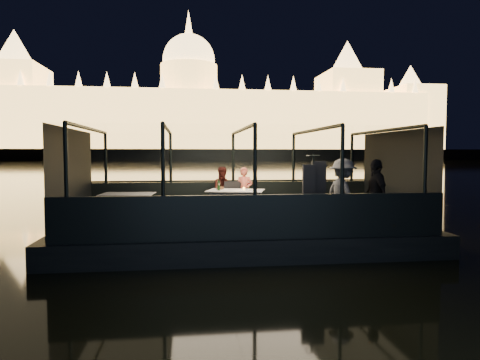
{
  "coord_description": "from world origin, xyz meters",
  "views": [
    {
      "loc": [
        -1.35,
        -10.37,
        2.21
      ],
      "look_at": [
        0.0,
        0.4,
        1.55
      ],
      "focal_mm": 32.0,
      "sensor_mm": 36.0,
      "label": 1
    }
  ],
  "objects": [
    {
      "name": "boat_hull",
      "position": [
        0.0,
        0.0,
        0.0
      ],
      "size": [
        8.6,
        4.4,
        1.0
      ],
      "primitive_type": "cube",
      "color": "black",
      "rests_on": "river_water"
    },
    {
      "name": "boat_deck",
      "position": [
        0.0,
        0.0,
        0.48
      ],
      "size": [
        8.0,
        4.0,
        0.04
      ],
      "primitive_type": "cube",
      "color": "black",
      "rests_on": "boat_hull"
    },
    {
      "name": "cabin_roof_glass",
      "position": [
        0.0,
        0.0,
        2.8
      ],
      "size": [
        8.0,
        4.0,
        0.02
      ],
      "primitive_type": null,
      "color": "#99B2B2",
      "rests_on": "boat_deck"
    },
    {
      "name": "coat_stand",
      "position": [
        1.39,
        -1.34,
        1.4
      ],
      "size": [
        0.58,
        0.52,
        1.72
      ],
      "primitive_type": null,
      "rotation": [
        0.0,
        0.0,
        0.34
      ],
      "color": "black",
      "rests_on": "boat_deck"
    },
    {
      "name": "chair_port_left",
      "position": [
        -0.1,
        1.19,
        0.95
      ],
      "size": [
        0.45,
        0.45,
        0.94
      ],
      "primitive_type": "cube",
      "rotation": [
        0.0,
        0.0,
        0.02
      ],
      "color": "black",
      "rests_on": "boat_deck"
    },
    {
      "name": "embankment",
      "position": [
        0.0,
        210.0,
        1.0
      ],
      "size": [
        400.0,
        140.0,
        6.0
      ],
      "primitive_type": "cube",
      "color": "#423D33",
      "rests_on": "ground"
    },
    {
      "name": "wine_glass_red",
      "position": [
        0.3,
        0.92,
        1.36
      ],
      "size": [
        0.08,
        0.08,
        0.21
      ],
      "primitive_type": null,
      "rotation": [
        0.0,
        0.0,
        0.17
      ],
      "color": "silver",
      "rests_on": "dining_table_central"
    },
    {
      "name": "chair_port_right",
      "position": [
        0.12,
        1.35,
        0.95
      ],
      "size": [
        0.47,
        0.47,
        0.9
      ],
      "primitive_type": "cube",
      "rotation": [
        0.0,
        0.0,
        -0.13
      ],
      "color": "black",
      "rests_on": "boat_deck"
    },
    {
      "name": "bread_basket",
      "position": [
        -0.47,
        0.88,
        1.31
      ],
      "size": [
        0.24,
        0.24,
        0.08
      ],
      "primitive_type": "cylinder",
      "rotation": [
        0.0,
        0.0,
        0.23
      ],
      "color": "brown",
      "rests_on": "dining_table_central"
    },
    {
      "name": "dining_table_aft",
      "position": [
        -2.86,
        0.85,
        0.89
      ],
      "size": [
        1.4,
        1.07,
        0.7
      ],
      "primitive_type": "cube",
      "rotation": [
        0.0,
        0.0,
        -0.09
      ],
      "color": "silver",
      "rests_on": "boat_deck"
    },
    {
      "name": "end_wall_aft",
      "position": [
        4.0,
        0.0,
        1.65
      ],
      "size": [
        0.02,
        4.0,
        2.3
      ],
      "primitive_type": null,
      "color": "black",
      "rests_on": "boat_deck"
    },
    {
      "name": "gunwale_starboard",
      "position": [
        0.0,
        -2.0,
        0.95
      ],
      "size": [
        8.0,
        0.08,
        0.9
      ],
      "primitive_type": "cube",
      "color": "black",
      "rests_on": "boat_deck"
    },
    {
      "name": "person_woman_coral",
      "position": [
        0.26,
        1.53,
        1.25
      ],
      "size": [
        0.56,
        0.46,
        1.34
      ],
      "primitive_type": "imported",
      "rotation": [
        0.0,
        0.0,
        -0.32
      ],
      "color": "#F47258",
      "rests_on": "boat_deck"
    },
    {
      "name": "end_wall_fore",
      "position": [
        -4.0,
        0.0,
        1.65
      ],
      "size": [
        0.02,
        4.0,
        2.3
      ],
      "primitive_type": null,
      "color": "black",
      "rests_on": "boat_deck"
    },
    {
      "name": "dining_table_central",
      "position": [
        -0.07,
        0.74,
        0.89
      ],
      "size": [
        1.68,
        1.4,
        0.77
      ],
      "primitive_type": "cube",
      "rotation": [
        0.0,
        0.0,
        -0.27
      ],
      "color": "white",
      "rests_on": "boat_deck"
    },
    {
      "name": "passenger_stripe",
      "position": [
        2.12,
        -1.21,
        1.35
      ],
      "size": [
        0.82,
        1.15,
        1.61
      ],
      "primitive_type": "imported",
      "rotation": [
        0.0,
        0.0,
        1.81
      ],
      "color": "silver",
      "rests_on": "boat_deck"
    },
    {
      "name": "river_water",
      "position": [
        0.0,
        80.0,
        0.0
      ],
      "size": [
        500.0,
        500.0,
        0.0
      ],
      "primitive_type": "plane",
      "color": "black",
      "rests_on": "ground"
    },
    {
      "name": "wine_bottle",
      "position": [
        -0.52,
        0.66,
        1.42
      ],
      "size": [
        0.08,
        0.08,
        0.3
      ],
      "primitive_type": "cylinder",
      "rotation": [
        0.0,
        0.0,
        -0.25
      ],
      "color": "black",
      "rests_on": "dining_table_central"
    },
    {
      "name": "cabin_glass_starboard",
      "position": [
        0.0,
        -2.0,
        2.1
      ],
      "size": [
        8.0,
        0.02,
        1.4
      ],
      "primitive_type": null,
      "color": "#99B2B2",
      "rests_on": "gunwale_starboard"
    },
    {
      "name": "passenger_dark",
      "position": [
        2.86,
        -1.29,
        1.35
      ],
      "size": [
        0.43,
        0.96,
        1.6
      ],
      "primitive_type": "imported",
      "rotation": [
        0.0,
        0.0,
        4.68
      ],
      "color": "black",
      "rests_on": "boat_deck"
    },
    {
      "name": "plate_far",
      "position": [
        -0.44,
        0.88,
        1.27
      ],
      "size": [
        0.31,
        0.31,
        0.02
      ],
      "primitive_type": "cylinder",
      "rotation": [
        0.0,
        0.0,
        0.27
      ],
      "color": "white",
      "rests_on": "dining_table_central"
    },
    {
      "name": "gunwale_port",
      "position": [
        0.0,
        2.0,
        0.95
      ],
      "size": [
        8.0,
        0.08,
        0.9
      ],
      "primitive_type": "cube",
      "color": "black",
      "rests_on": "boat_deck"
    },
    {
      "name": "parliament_building",
      "position": [
        0.0,
        175.0,
        29.0
      ],
      "size": [
        220.0,
        32.0,
        60.0
      ],
      "primitive_type": null,
      "color": "#F2D18C",
      "rests_on": "embankment"
    },
    {
      "name": "canopy_ribs",
      "position": [
        0.0,
        0.0,
        1.65
      ],
      "size": [
        8.0,
        4.0,
        2.3
      ],
      "primitive_type": null,
      "color": "black",
      "rests_on": "boat_deck"
    },
    {
      "name": "plate_near",
      "position": [
        0.34,
        0.58,
        1.27
      ],
      "size": [
        0.31,
        0.31,
        0.02
      ],
      "primitive_type": "cylinder",
      "rotation": [
        0.0,
        0.0,
        0.28
      ],
      "color": "silver",
      "rests_on": "dining_table_central"
    },
    {
      "name": "person_man_maroon",
      "position": [
        -0.32,
        1.65,
        1.25
      ],
      "size": [
        0.66,
        0.52,
        1.35
      ],
      "primitive_type": "imported",
      "rotation": [
        0.0,
        0.0,
        0.02
      ],
      "color": "#401512",
      "rests_on": "boat_deck"
    },
    {
      "name": "cabin_glass_port",
      "position": [
        0.0,
        2.0,
        2.1
      ],
      "size": [
        8.0,
        0.02,
        1.4
      ],
      "primitive_type": null,
      "color": "#99B2B2",
      "rests_on": "gunwale_port"
    },
    {
      "name": "amber_candle",
      "position": [
        0.14,
        0.69,
        1.31
      ],
      "size": [
        0.07,
        0.07,
        0.08
      ],
      "primitive_type": "cylinder",
      "rotation": [
        0.0,
        0.0,
        -0.3
      ],
      "color": "#FDB23F",
      "rests_on": "dining_table_central"
    },
    {
      "name": "wine_glass_white",
      "position": [
        -0.52,
        0.64,
        1.36
      ],
      "size": [
        0.08,
        0.08,
        0.21
      ],
      "primitive_type": null,
      "rotation": [
        0.0,
        0.0,
        -0.2
      ],
      "color": "silver",
      "rests_on": "dining_table_central"
    }
  ]
}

